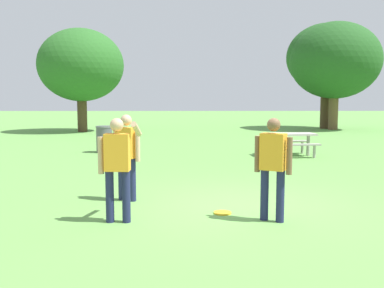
{
  "coord_description": "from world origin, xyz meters",
  "views": [
    {
      "loc": [
        -0.91,
        -7.67,
        1.94
      ],
      "look_at": [
        -0.81,
        1.23,
        1.0
      ],
      "focal_mm": 40.4,
      "sensor_mm": 36.0,
      "label": 1
    }
  ],
  "objects_px": {
    "person_thrower": "(127,151)",
    "frisbee": "(222,213)",
    "tree_broad_center": "(326,58)",
    "person_bystander": "(118,162)",
    "person_catcher": "(273,162)",
    "tree_far_right": "(335,61)",
    "tree_tall_left": "(81,65)",
    "picnic_table_near": "(289,139)",
    "trash_can_beside_table": "(104,139)"
  },
  "relations": [
    {
      "from": "person_catcher",
      "to": "frisbee",
      "type": "height_order",
      "value": "person_catcher"
    },
    {
      "from": "person_catcher",
      "to": "tree_far_right",
      "type": "xyz_separation_m",
      "value": [
        7.79,
        20.24,
        3.32
      ]
    },
    {
      "from": "person_thrower",
      "to": "tree_tall_left",
      "type": "bearing_deg",
      "value": 106.17
    },
    {
      "from": "person_thrower",
      "to": "trash_can_beside_table",
      "type": "distance_m",
      "value": 7.65
    },
    {
      "from": "trash_can_beside_table",
      "to": "tree_far_right",
      "type": "height_order",
      "value": "tree_far_right"
    },
    {
      "from": "tree_far_right",
      "to": "person_bystander",
      "type": "bearing_deg",
      "value": -116.77
    },
    {
      "from": "frisbee",
      "to": "picnic_table_near",
      "type": "height_order",
      "value": "picnic_table_near"
    },
    {
      "from": "picnic_table_near",
      "to": "tree_tall_left",
      "type": "bearing_deg",
      "value": 131.58
    },
    {
      "from": "person_catcher",
      "to": "tree_broad_center",
      "type": "bearing_deg",
      "value": 70.38
    },
    {
      "from": "tree_tall_left",
      "to": "person_catcher",
      "type": "bearing_deg",
      "value": -68.12
    },
    {
      "from": "frisbee",
      "to": "tree_far_right",
      "type": "xyz_separation_m",
      "value": [
        8.54,
        19.79,
        4.25
      ]
    },
    {
      "from": "picnic_table_near",
      "to": "person_catcher",
      "type": "bearing_deg",
      "value": -105.13
    },
    {
      "from": "person_thrower",
      "to": "tree_broad_center",
      "type": "bearing_deg",
      "value": 63.02
    },
    {
      "from": "frisbee",
      "to": "tree_broad_center",
      "type": "distance_m",
      "value": 22.71
    },
    {
      "from": "person_catcher",
      "to": "tree_broad_center",
      "type": "distance_m",
      "value": 22.7
    },
    {
      "from": "person_catcher",
      "to": "person_bystander",
      "type": "xyz_separation_m",
      "value": [
        -2.43,
        -0.03,
        0.02
      ]
    },
    {
      "from": "tree_broad_center",
      "to": "person_bystander",
      "type": "bearing_deg",
      "value": -115.22
    },
    {
      "from": "picnic_table_near",
      "to": "tree_tall_left",
      "type": "distance_m",
      "value": 14.84
    },
    {
      "from": "person_bystander",
      "to": "trash_can_beside_table",
      "type": "relative_size",
      "value": 1.71
    },
    {
      "from": "picnic_table_near",
      "to": "tree_far_right",
      "type": "distance_m",
      "value": 14.15
    },
    {
      "from": "person_thrower",
      "to": "tree_far_right",
      "type": "bearing_deg",
      "value": 61.33
    },
    {
      "from": "person_catcher",
      "to": "tree_tall_left",
      "type": "height_order",
      "value": "tree_tall_left"
    },
    {
      "from": "person_catcher",
      "to": "tree_tall_left",
      "type": "xyz_separation_m",
      "value": [
        -7.49,
        18.65,
        2.9
      ]
    },
    {
      "from": "tree_tall_left",
      "to": "tree_broad_center",
      "type": "xyz_separation_m",
      "value": [
        15.02,
        2.47,
        0.69
      ]
    },
    {
      "from": "person_thrower",
      "to": "tree_tall_left",
      "type": "relative_size",
      "value": 0.28
    },
    {
      "from": "person_thrower",
      "to": "frisbee",
      "type": "bearing_deg",
      "value": -29.22
    },
    {
      "from": "person_thrower",
      "to": "frisbee",
      "type": "height_order",
      "value": "person_thrower"
    },
    {
      "from": "person_bystander",
      "to": "person_catcher",
      "type": "bearing_deg",
      "value": 0.7
    },
    {
      "from": "person_bystander",
      "to": "tree_broad_center",
      "type": "distance_m",
      "value": 23.64
    },
    {
      "from": "trash_can_beside_table",
      "to": "tree_tall_left",
      "type": "relative_size",
      "value": 0.16
    },
    {
      "from": "person_thrower",
      "to": "frisbee",
      "type": "relative_size",
      "value": 5.47
    },
    {
      "from": "person_bystander",
      "to": "picnic_table_near",
      "type": "xyz_separation_m",
      "value": [
        4.55,
        7.85,
        -0.4
      ]
    },
    {
      "from": "person_catcher",
      "to": "frisbee",
      "type": "xyz_separation_m",
      "value": [
        -0.75,
        0.45,
        -0.93
      ]
    },
    {
      "from": "tree_far_right",
      "to": "person_thrower",
      "type": "bearing_deg",
      "value": -118.67
    },
    {
      "from": "person_catcher",
      "to": "tree_broad_center",
      "type": "height_order",
      "value": "tree_broad_center"
    },
    {
      "from": "trash_can_beside_table",
      "to": "tree_tall_left",
      "type": "distance_m",
      "value": 10.84
    },
    {
      "from": "picnic_table_near",
      "to": "frisbee",
      "type": "bearing_deg",
      "value": -111.24
    },
    {
      "from": "person_catcher",
      "to": "tree_far_right",
      "type": "height_order",
      "value": "tree_far_right"
    },
    {
      "from": "person_catcher",
      "to": "picnic_table_near",
      "type": "relative_size",
      "value": 0.91
    },
    {
      "from": "person_bystander",
      "to": "tree_far_right",
      "type": "relative_size",
      "value": 0.25
    },
    {
      "from": "frisbee",
      "to": "picnic_table_near",
      "type": "relative_size",
      "value": 0.17
    },
    {
      "from": "person_thrower",
      "to": "picnic_table_near",
      "type": "relative_size",
      "value": 0.91
    },
    {
      "from": "person_thrower",
      "to": "trash_can_beside_table",
      "type": "xyz_separation_m",
      "value": [
        -1.85,
        7.4,
        -0.46
      ]
    },
    {
      "from": "tree_broad_center",
      "to": "frisbee",
      "type": "bearing_deg",
      "value": -111.83
    },
    {
      "from": "person_thrower",
      "to": "tree_broad_center",
      "type": "height_order",
      "value": "tree_broad_center"
    },
    {
      "from": "tree_far_right",
      "to": "person_catcher",
      "type": "bearing_deg",
      "value": -111.06
    },
    {
      "from": "person_catcher",
      "to": "frisbee",
      "type": "distance_m",
      "value": 1.28
    },
    {
      "from": "trash_can_beside_table",
      "to": "tree_far_right",
      "type": "distance_m",
      "value": 17.08
    },
    {
      "from": "tree_far_right",
      "to": "tree_broad_center",
      "type": "bearing_deg",
      "value": 107.09
    },
    {
      "from": "person_thrower",
      "to": "tree_far_right",
      "type": "relative_size",
      "value": 0.25
    }
  ]
}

